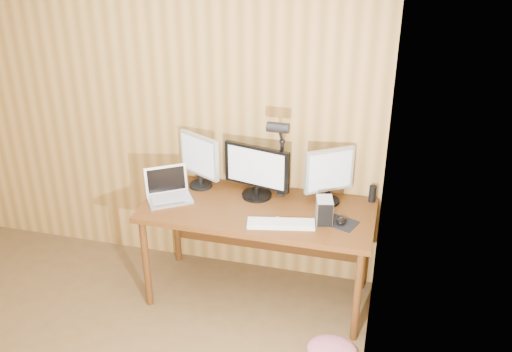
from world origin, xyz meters
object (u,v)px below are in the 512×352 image
at_px(desk, 260,218).
at_px(monitor_right, 329,175).
at_px(desk_lamp, 280,148).
at_px(keyboard, 281,224).
at_px(speaker, 372,194).
at_px(laptop, 168,191).
at_px(hard_drive, 324,210).
at_px(monitor_center, 257,171).
at_px(phone, 276,221).
at_px(monitor_left, 199,160).
at_px(mouse, 341,220).

height_order(desk, monitor_right, monitor_right).
height_order(desk, desk_lamp, desk_lamp).
relative_size(keyboard, speaker, 3.84).
bearing_deg(keyboard, desk, 116.97).
bearing_deg(laptop, hard_drive, -35.84).
height_order(monitor_center, desk_lamp, desk_lamp).
bearing_deg(desk_lamp, phone, -80.46).
height_order(hard_drive, phone, hard_drive).
distance_m(monitor_left, laptop, 0.32).
height_order(desk, mouse, mouse).
bearing_deg(desk, keyboard, -51.40).
height_order(monitor_center, monitor_left, monitor_left).
distance_m(laptop, hard_drive, 1.12).
bearing_deg(monitor_center, mouse, -6.84).
bearing_deg(monitor_right, speaker, -17.15).
bearing_deg(speaker, monitor_left, -176.18).
relative_size(monitor_center, speaker, 4.09).
relative_size(monitor_left, phone, 3.93).
relative_size(monitor_left, hard_drive, 2.41).
bearing_deg(monitor_right, laptop, 157.03).
xyz_separation_m(speaker, desk_lamp, (-0.64, -0.14, 0.34)).
distance_m(monitor_left, mouse, 1.12).
relative_size(desk, mouse, 14.83).
xyz_separation_m(monitor_right, phone, (-0.29, -0.35, -0.21)).
height_order(monitor_left, monitor_right, monitor_left).
distance_m(hard_drive, desk_lamp, 0.52).
xyz_separation_m(monitor_center, mouse, (0.63, -0.22, -0.18)).
bearing_deg(phone, hard_drive, 33.13).
height_order(laptop, keyboard, laptop).
distance_m(mouse, desk_lamp, 0.64).
relative_size(monitor_center, phone, 4.72).
distance_m(monitor_center, mouse, 0.69).
xyz_separation_m(monitor_center, desk_lamp, (0.16, -0.01, 0.20)).
bearing_deg(desk, desk_lamp, 35.05).
xyz_separation_m(keyboard, hard_drive, (0.26, 0.12, 0.07)).
distance_m(desk, monitor_center, 0.34).
xyz_separation_m(desk, phone, (0.16, -0.22, 0.13)).
bearing_deg(laptop, monitor_center, -17.08).
height_order(mouse, phone, mouse).
relative_size(speaker, desk_lamp, 0.18).
distance_m(mouse, speaker, 0.39).
bearing_deg(monitor_right, phone, -163.69).
height_order(laptop, desk_lamp, desk_lamp).
xyz_separation_m(monitor_right, keyboard, (-0.25, -0.38, -0.21)).
relative_size(desk, monitor_right, 3.96).
height_order(monitor_center, hard_drive, monitor_center).
relative_size(monitor_right, laptop, 1.06).
distance_m(desk, monitor_right, 0.58).
height_order(monitor_right, mouse, monitor_right).
height_order(hard_drive, speaker, hard_drive).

